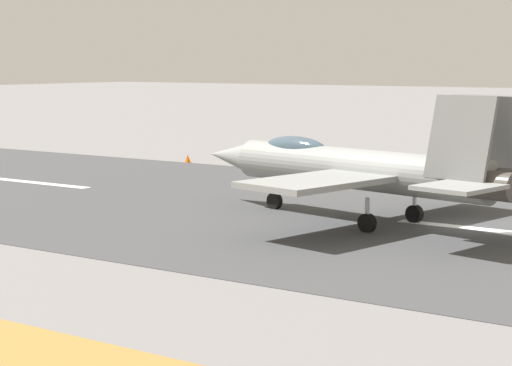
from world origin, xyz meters
The scene contains 5 objects.
ground_plane centered at (0.00, 0.00, 0.00)m, with size 400.00×400.00×0.00m, color slate.
runway_strip centered at (-0.02, 0.00, 0.01)m, with size 240.00×26.00×0.02m.
fighter_jet centered at (4.65, 1.25, 2.34)m, with size 17.66×13.82×5.54m.
marker_cone_mid centered at (11.97, -13.21, 0.28)m, with size 0.44×0.44×0.55m, color orange.
marker_cone_far centered at (25.34, -13.21, 0.28)m, with size 0.44×0.44×0.55m, color orange.
Camera 1 is at (-13.54, 35.95, 6.79)m, focal length 65.25 mm.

